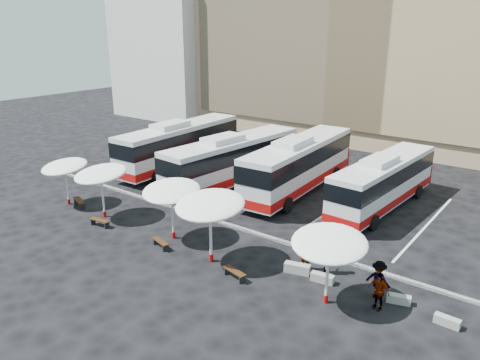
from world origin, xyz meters
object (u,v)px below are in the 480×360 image
Objects in this scene: wood_bench_3 at (234,272)px; conc_bench_3 at (447,321)px; conc_bench_2 at (399,299)px; passenger_1 at (329,257)px; passenger_3 at (378,280)px; sunshade_4 at (329,243)px; passenger_2 at (379,291)px; bus_2 at (299,163)px; wood_bench_1 at (100,221)px; passenger_0 at (306,255)px; sunshade_3 at (210,205)px; sunshade_2 at (171,191)px; conc_bench_1 at (322,278)px; sunshade_1 at (101,174)px; wood_bench_2 at (161,242)px; bus_1 at (233,159)px; bus_0 at (180,144)px; conc_bench_0 at (297,268)px; sunshade_0 at (65,167)px; wood_bench_0 at (79,202)px.

conc_bench_3 is (9.56, 2.38, -0.14)m from wood_bench_3.
passenger_1 is (-3.85, 0.54, 0.68)m from conc_bench_2.
sunshade_4 is at bearing 48.95° from passenger_3.
wood_bench_3 is 6.97m from passenger_2.
passenger_2 is (3.22, -1.54, 0.02)m from passenger_1.
conc_bench_3 is 0.60× the size of passenger_1.
wood_bench_1 is at bearing -119.76° from bus_2.
passenger_0 is 3.99m from passenger_3.
sunshade_3 is at bearing -167.24° from conc_bench_2.
conc_bench_1 is (9.45, 0.85, -2.77)m from sunshade_2.
sunshade_1 is 6.88m from wood_bench_2.
conc_bench_1 is (5.78, 1.69, -3.04)m from sunshade_3.
conc_bench_3 is (4.91, 1.55, -2.81)m from sunshade_4.
sunshade_4 is at bearing -32.59° from bus_1.
wood_bench_1 is at bearing -70.56° from bus_0.
sunshade_1 is at bearing 174.78° from wood_bench_3.
conc_bench_0 is at bearing 10.76° from wood_bench_1.
sunshade_2 is 8.49m from conc_bench_0.
passenger_0 is at bearing 154.94° from conc_bench_1.
wood_bench_3 is at bearing -133.09° from conc_bench_0.
conc_bench_1 is (-0.97, 1.52, -2.79)m from sunshade_4.
sunshade_0 is 1.81× the size of passenger_2.
wood_bench_0 is (-19.27, 0.33, -2.63)m from sunshade_4.
sunshade_0 is (-0.08, -11.31, 0.60)m from bus_0.
passenger_1 is 0.94× the size of passenger_3.
passenger_0 is at bearing -29.54° from bus_0.
conc_bench_2 is (9.44, 2.14, -3.05)m from sunshade_3.
bus_2 is at bearing 137.47° from conc_bench_2.
wood_bench_0 is at bearing -176.28° from conc_bench_1.
wood_bench_3 is (2.10, -0.66, -2.91)m from sunshade_3.
conc_bench_2 is at bearing 5.18° from sunshade_1.
passenger_3 reaches higher than conc_bench_1.
sunshade_1 reaches higher than wood_bench_3.
passenger_2 is (10.84, -11.52, -1.28)m from bus_2.
conc_bench_0 reaches higher than wood_bench_0.
sunshade_4 is at bearing 3.35° from wood_bench_1.
passenger_2 reaches higher than wood_bench_3.
bus_0 reaches higher than passenger_3.
passenger_0 is (17.01, 1.79, 0.45)m from wood_bench_0.
bus_0 is 10.15× the size of conc_bench_0.
wood_bench_3 is at bearing -146.39° from passenger_0.
conc_bench_2 is (12.78, 2.65, -0.12)m from wood_bench_2.
wood_bench_1 reaches higher than conc_bench_2.
wood_bench_0 is at bearing -134.37° from bus_2.
passenger_3 is at bearing 5.31° from sunshade_2.
sunshade_2 is 2.29× the size of passenger_3.
wood_bench_2 is 1.34× the size of conc_bench_3.
passenger_3 is at bearing 22.42° from wood_bench_3.
wood_bench_3 is 7.86m from conc_bench_2.
wood_bench_3 is 6.92m from passenger_3.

